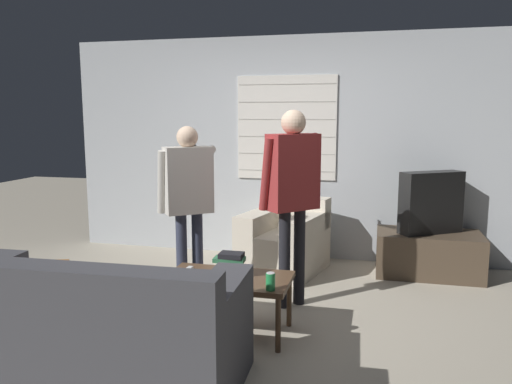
{
  "coord_description": "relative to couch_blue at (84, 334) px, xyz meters",
  "views": [
    {
      "loc": [
        1.03,
        -3.7,
        1.66
      ],
      "look_at": [
        0.03,
        0.45,
        1.0
      ],
      "focal_mm": 35.0,
      "sensor_mm": 36.0,
      "label": 1
    }
  ],
  "objects": [
    {
      "name": "ground_plane",
      "position": [
        0.67,
        1.14,
        -0.33
      ],
      "size": [
        16.0,
        16.0,
        0.0
      ],
      "primitive_type": "plane",
      "color": "#B2A893"
    },
    {
      "name": "wall_back",
      "position": [
        0.67,
        3.17,
        0.95
      ],
      "size": [
        5.2,
        0.08,
        2.55
      ],
      "color": "#ADB2B7",
      "rests_on": "ground_plane"
    },
    {
      "name": "armchair_beige",
      "position": [
        0.78,
        2.58,
        -0.0
      ],
      "size": [
        0.95,
        1.02,
        0.77
      ],
      "rotation": [
        0.0,
        0.0,
        2.9
      ],
      "color": "beige",
      "rests_on": "ground_plane"
    },
    {
      "name": "coffee_table",
      "position": [
        0.64,
        0.93,
        0.07
      ],
      "size": [
        0.95,
        0.54,
        0.44
      ],
      "color": "brown",
      "rests_on": "ground_plane"
    },
    {
      "name": "couch_blue",
      "position": [
        0.0,
        0.0,
        0.0
      ],
      "size": [
        1.94,
        0.95,
        0.86
      ],
      "rotation": [
        0.0,
        0.0,
        0.03
      ],
      "color": "#424247",
      "rests_on": "ground_plane"
    },
    {
      "name": "tv_stand",
      "position": [
        2.27,
        2.77,
        -0.1
      ],
      "size": [
        1.05,
        0.59,
        0.45
      ],
      "color": "#4C3D2D",
      "rests_on": "ground_plane"
    },
    {
      "name": "spare_remote",
      "position": [
        0.3,
        0.99,
        0.13
      ],
      "size": [
        0.05,
        0.13,
        0.02
      ],
      "rotation": [
        0.0,
        0.0,
        -0.04
      ],
      "color": "white",
      "rests_on": "coffee_table"
    },
    {
      "name": "book_stack",
      "position": [
        0.66,
        0.95,
        0.2
      ],
      "size": [
        0.25,
        0.2,
        0.18
      ],
      "color": "black",
      "rests_on": "coffee_table"
    },
    {
      "name": "soda_can",
      "position": [
        1.02,
        0.73,
        0.18
      ],
      "size": [
        0.07,
        0.07,
        0.13
      ],
      "color": "#238E47",
      "rests_on": "coffee_table"
    },
    {
      "name": "person_left_standing",
      "position": [
        0.07,
        1.59,
        0.66
      ],
      "size": [
        0.51,
        0.82,
        1.56
      ],
      "rotation": [
        0.0,
        0.0,
        0.65
      ],
      "color": "#33384C",
      "rests_on": "ground_plane"
    },
    {
      "name": "person_right_standing",
      "position": [
        1.01,
        1.61,
        0.76
      ],
      "size": [
        0.52,
        0.86,
        1.7
      ],
      "rotation": [
        0.0,
        0.0,
        0.8
      ],
      "color": "black",
      "rests_on": "ground_plane"
    },
    {
      "name": "tv",
      "position": [
        2.27,
        2.77,
        0.44
      ],
      "size": [
        0.67,
        0.53,
        0.64
      ],
      "rotation": [
        0.0,
        0.0,
        3.72
      ],
      "color": "black",
      "rests_on": "tv_stand"
    }
  ]
}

